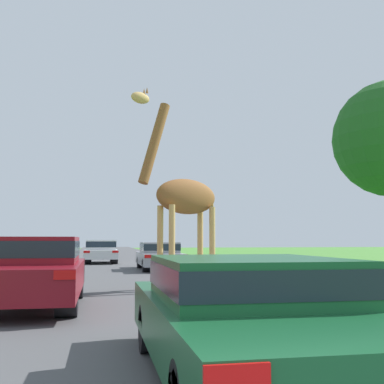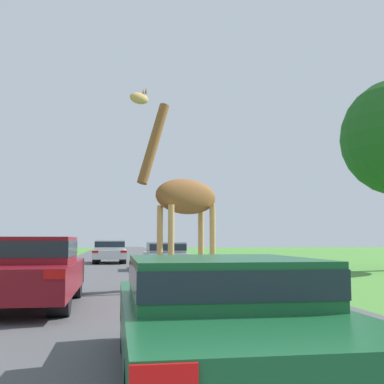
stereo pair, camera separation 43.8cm
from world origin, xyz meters
TOP-DOWN VIEW (x-y plane):
  - road at (0.00, 30.00)m, footprint 8.06×120.00m
  - giraffe_near_road at (1.02, 12.38)m, footprint 2.74×1.84m
  - car_lead_maroon at (0.23, 3.94)m, footprint 1.89×4.60m
  - car_queue_right at (1.47, 21.31)m, footprint 1.79×4.81m
  - car_queue_left at (-1.13, 28.14)m, footprint 1.87×4.17m
  - car_far_ahead at (-2.54, 9.65)m, footprint 1.92×4.71m

SIDE VIEW (x-z plane):
  - road at x=0.00m, z-range 0.00..0.00m
  - car_lead_maroon at x=0.23m, z-range 0.05..1.25m
  - car_queue_right at x=1.47m, z-range 0.05..1.29m
  - car_queue_left at x=-1.13m, z-range 0.05..1.40m
  - car_far_ahead at x=-2.54m, z-range 0.06..1.48m
  - giraffe_near_road at x=1.02m, z-range -0.17..5.22m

